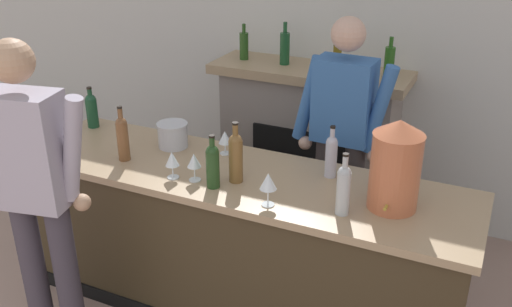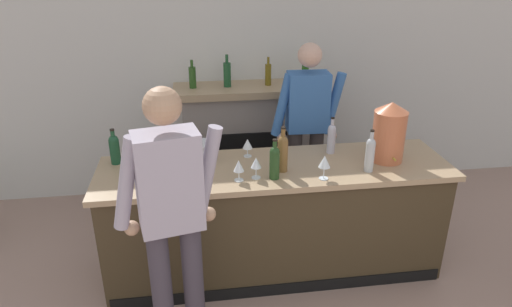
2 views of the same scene
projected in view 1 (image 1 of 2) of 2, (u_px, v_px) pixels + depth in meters
The scene contains 18 objects.
wall_back_panel at pixel (321, 40), 4.40m from camera, with size 12.00×0.07×2.75m.
bar_counter at pixel (238, 243), 3.44m from camera, with size 2.70×0.74×0.95m.
fireplace_stone at pixel (308, 141), 4.49m from camera, with size 1.49×0.52×1.55m.
potted_plant_corner at pixel (7, 141), 5.23m from camera, with size 0.48×0.49×0.74m.
person_customer at pixel (37, 195), 2.89m from camera, with size 0.65×0.36×1.81m.
person_bartender at pixel (341, 140), 3.63m from camera, with size 0.66×0.31×1.75m.
copper_dispenser at pixel (396, 165), 2.80m from camera, with size 0.26×0.29×0.47m.
ice_bucket_steel at pixel (173, 135), 3.56m from camera, with size 0.20×0.20×0.16m.
wine_bottle_rose_blush at pixel (213, 164), 3.04m from camera, with size 0.07×0.07×0.30m.
wine_bottle_port_short at pixel (236, 155), 3.10m from camera, with size 0.08×0.08×0.35m.
wine_bottle_riesling_slim at pixel (344, 188), 2.78m from camera, with size 0.07×0.07×0.33m.
wine_bottle_burgundy_dark at pixel (331, 154), 3.16m from camera, with size 0.07×0.07×0.30m.
wine_bottle_merlot_tall at pixel (92, 109), 3.85m from camera, with size 0.08×0.08×0.28m.
wine_bottle_chardonnay_pale at pixel (123, 137), 3.36m from camera, with size 0.07×0.07×0.34m.
wine_glass_mid_counter at pixel (268, 182), 2.86m from camera, with size 0.09×0.09×0.18m.
wine_glass_near_bucket at pixel (225, 138), 3.45m from camera, with size 0.08×0.08×0.15m.
wine_glass_front_right at pixel (194, 161), 3.12m from camera, with size 0.08×0.08×0.16m.
wine_glass_front_left at pixel (172, 160), 3.15m from camera, with size 0.08×0.08×0.16m.
Camera 1 is at (1.39, 0.30, 2.40)m, focal length 40.00 mm.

